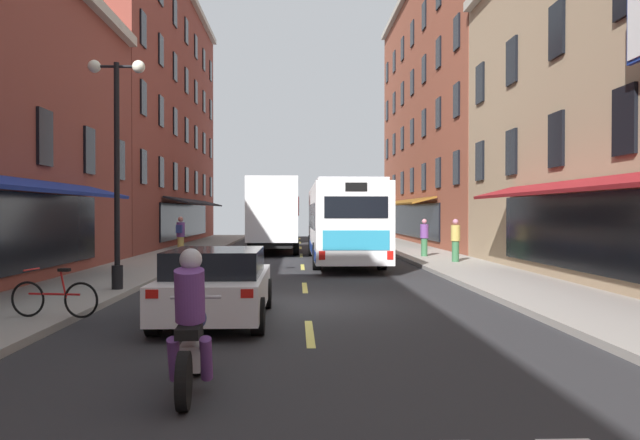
{
  "coord_description": "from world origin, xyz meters",
  "views": [
    {
      "loc": [
        -0.22,
        -14.2,
        2.07
      ],
      "look_at": [
        0.7,
        10.46,
        1.78
      ],
      "focal_mm": 35.12,
      "sensor_mm": 36.0,
      "label": 1
    }
  ],
  "objects_px": {
    "transit_bus": "(342,221)",
    "pedestrian_rear": "(424,237)",
    "street_lamp_twin": "(117,163)",
    "motorcycle_rider": "(191,331)",
    "box_truck": "(275,215)",
    "pedestrian_mid": "(455,240)",
    "sedan_near": "(281,232)",
    "bicycle_near": "(55,298)",
    "sedan_mid": "(217,284)",
    "pedestrian_near": "(181,235)"
  },
  "relations": [
    {
      "from": "sedan_near",
      "to": "pedestrian_mid",
      "type": "distance_m",
      "value": 21.35
    },
    {
      "from": "transit_bus",
      "to": "pedestrian_rear",
      "type": "bearing_deg",
      "value": 23.19
    },
    {
      "from": "pedestrian_mid",
      "to": "street_lamp_twin",
      "type": "height_order",
      "value": "street_lamp_twin"
    },
    {
      "from": "transit_bus",
      "to": "bicycle_near",
      "type": "height_order",
      "value": "transit_bus"
    },
    {
      "from": "pedestrian_rear",
      "to": "bicycle_near",
      "type": "bearing_deg",
      "value": 107.49
    },
    {
      "from": "street_lamp_twin",
      "to": "motorcycle_rider",
      "type": "bearing_deg",
      "value": -69.15
    },
    {
      "from": "bicycle_near",
      "to": "pedestrian_rear",
      "type": "height_order",
      "value": "pedestrian_rear"
    },
    {
      "from": "sedan_near",
      "to": "bicycle_near",
      "type": "relative_size",
      "value": 2.61
    },
    {
      "from": "pedestrian_rear",
      "to": "sedan_near",
      "type": "bearing_deg",
      "value": -18.24
    },
    {
      "from": "pedestrian_near",
      "to": "street_lamp_twin",
      "type": "relative_size",
      "value": 0.3
    },
    {
      "from": "transit_bus",
      "to": "motorcycle_rider",
      "type": "xyz_separation_m",
      "value": [
        -3.11,
        -18.59,
        -1.0
      ]
    },
    {
      "from": "box_truck",
      "to": "motorcycle_rider",
      "type": "height_order",
      "value": "box_truck"
    },
    {
      "from": "box_truck",
      "to": "bicycle_near",
      "type": "bearing_deg",
      "value": -99.13
    },
    {
      "from": "sedan_mid",
      "to": "pedestrian_rear",
      "type": "xyz_separation_m",
      "value": [
        7.17,
        15.44,
        0.28
      ]
    },
    {
      "from": "motorcycle_rider",
      "to": "bicycle_near",
      "type": "bearing_deg",
      "value": 126.29
    },
    {
      "from": "pedestrian_mid",
      "to": "sedan_mid",
      "type": "bearing_deg",
      "value": -98.35
    },
    {
      "from": "bicycle_near",
      "to": "sedan_near",
      "type": "bearing_deg",
      "value": 84.12
    },
    {
      "from": "sedan_mid",
      "to": "motorcycle_rider",
      "type": "bearing_deg",
      "value": -86.27
    },
    {
      "from": "pedestrian_mid",
      "to": "street_lamp_twin",
      "type": "xyz_separation_m",
      "value": [
        -10.76,
        -8.38,
        2.32
      ]
    },
    {
      "from": "motorcycle_rider",
      "to": "street_lamp_twin",
      "type": "bearing_deg",
      "value": 110.85
    },
    {
      "from": "sedan_near",
      "to": "motorcycle_rider",
      "type": "distance_m",
      "value": 37.12
    },
    {
      "from": "pedestrian_rear",
      "to": "street_lamp_twin",
      "type": "height_order",
      "value": "street_lamp_twin"
    },
    {
      "from": "box_truck",
      "to": "pedestrian_mid",
      "type": "xyz_separation_m",
      "value": [
        7.37,
        -7.97,
        -0.95
      ]
    },
    {
      "from": "box_truck",
      "to": "sedan_mid",
      "type": "height_order",
      "value": "box_truck"
    },
    {
      "from": "sedan_near",
      "to": "pedestrian_rear",
      "type": "xyz_separation_m",
      "value": [
        6.73,
        -16.92,
        0.26
      ]
    },
    {
      "from": "motorcycle_rider",
      "to": "street_lamp_twin",
      "type": "xyz_separation_m",
      "value": [
        -3.31,
        8.68,
        2.61
      ]
    },
    {
      "from": "pedestrian_rear",
      "to": "street_lamp_twin",
      "type": "distance_m",
      "value": 15.53
    },
    {
      "from": "pedestrian_mid",
      "to": "motorcycle_rider",
      "type": "bearing_deg",
      "value": -89.7
    },
    {
      "from": "sedan_near",
      "to": "sedan_mid",
      "type": "xyz_separation_m",
      "value": [
        -0.44,
        -32.36,
        -0.02
      ]
    },
    {
      "from": "motorcycle_rider",
      "to": "pedestrian_rear",
      "type": "xyz_separation_m",
      "value": [
        6.86,
        20.19,
        0.28
      ]
    },
    {
      "from": "transit_bus",
      "to": "box_truck",
      "type": "xyz_separation_m",
      "value": [
        -3.03,
        6.44,
        0.24
      ]
    },
    {
      "from": "sedan_mid",
      "to": "street_lamp_twin",
      "type": "distance_m",
      "value": 5.59
    },
    {
      "from": "transit_bus",
      "to": "sedan_near",
      "type": "xyz_separation_m",
      "value": [
        -2.98,
        18.53,
        -0.99
      ]
    },
    {
      "from": "box_truck",
      "to": "pedestrian_rear",
      "type": "height_order",
      "value": "box_truck"
    },
    {
      "from": "street_lamp_twin",
      "to": "pedestrian_mid",
      "type": "bearing_deg",
      "value": 37.92
    },
    {
      "from": "pedestrian_rear",
      "to": "street_lamp_twin",
      "type": "relative_size",
      "value": 0.29
    },
    {
      "from": "sedan_near",
      "to": "bicycle_near",
      "type": "bearing_deg",
      "value": -95.88
    },
    {
      "from": "pedestrian_rear",
      "to": "sedan_mid",
      "type": "bearing_deg",
      "value": 115.17
    },
    {
      "from": "box_truck",
      "to": "street_lamp_twin",
      "type": "relative_size",
      "value": 1.47
    },
    {
      "from": "transit_bus",
      "to": "box_truck",
      "type": "relative_size",
      "value": 1.38
    },
    {
      "from": "transit_bus",
      "to": "pedestrian_mid",
      "type": "distance_m",
      "value": 4.65
    },
    {
      "from": "transit_bus",
      "to": "sedan_near",
      "type": "height_order",
      "value": "transit_bus"
    },
    {
      "from": "transit_bus",
      "to": "bicycle_near",
      "type": "relative_size",
      "value": 6.9
    },
    {
      "from": "sedan_mid",
      "to": "pedestrian_near",
      "type": "distance_m",
      "value": 16.37
    },
    {
      "from": "sedan_near",
      "to": "motorcycle_rider",
      "type": "xyz_separation_m",
      "value": [
        -0.13,
        -37.12,
        -0.01
      ]
    },
    {
      "from": "sedan_mid",
      "to": "bicycle_near",
      "type": "relative_size",
      "value": 2.58
    },
    {
      "from": "sedan_mid",
      "to": "pedestrian_rear",
      "type": "relative_size",
      "value": 2.65
    },
    {
      "from": "transit_bus",
      "to": "pedestrian_rear",
      "type": "height_order",
      "value": "transit_bus"
    },
    {
      "from": "street_lamp_twin",
      "to": "pedestrian_rear",
      "type": "bearing_deg",
      "value": 48.54
    },
    {
      "from": "sedan_near",
      "to": "bicycle_near",
      "type": "height_order",
      "value": "sedan_near"
    }
  ]
}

